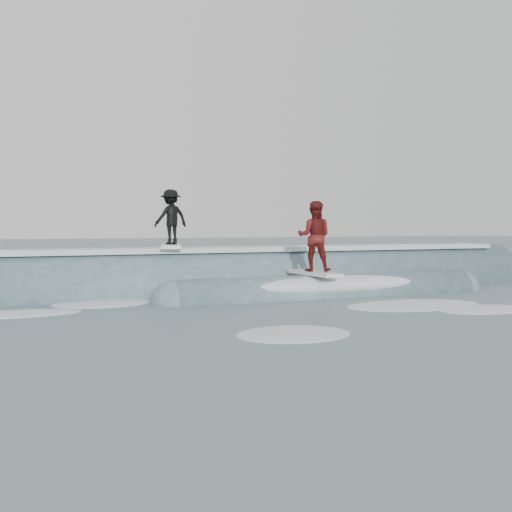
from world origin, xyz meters
name	(u,v)px	position (x,y,z in m)	size (l,w,h in m)	color
ground	(285,303)	(0.00, 0.00, 0.00)	(160.00, 160.00, 0.00)	#435861
breaking_wave	(255,290)	(0.25, 2.74, 0.04)	(22.17, 4.04, 2.52)	#395961
surfer_black	(171,220)	(-2.25, 3.05, 2.14)	(1.15, 2.07, 1.69)	white
surfer_red	(314,239)	(1.26, 0.85, 1.60)	(1.19, 2.04, 2.04)	silver
whitewater	(306,311)	(-0.11, -1.38, 0.00)	(12.87, 7.28, 0.10)	silver
far_swells	(117,263)	(-1.80, 17.65, 0.00)	(36.82, 8.65, 0.80)	#395961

